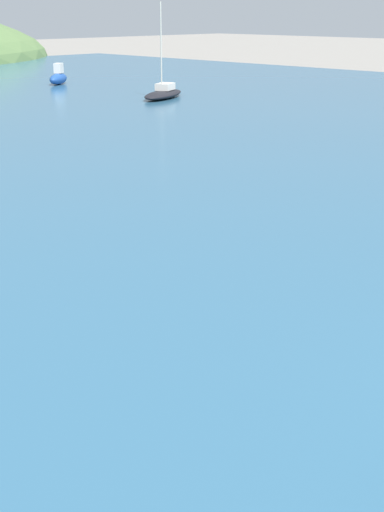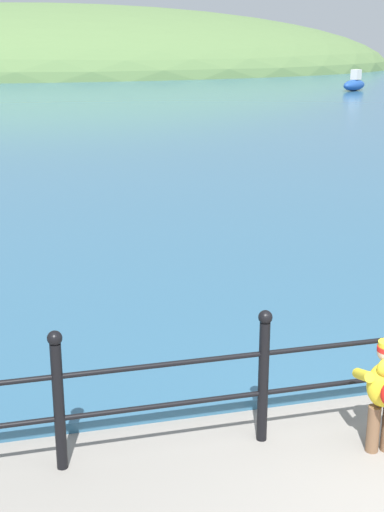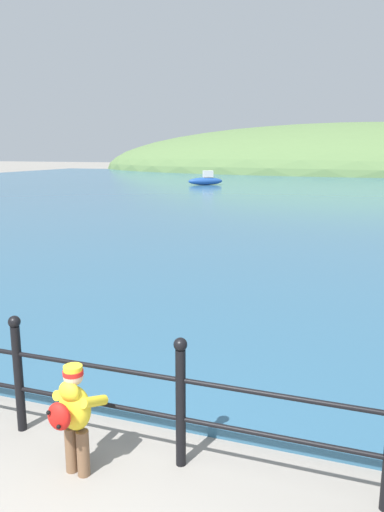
% 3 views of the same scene
% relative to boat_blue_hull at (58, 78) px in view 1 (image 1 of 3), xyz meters
% --- Properties ---
extents(boat_blue_hull, '(2.27, 1.92, 1.27)m').
position_rel_boat_blue_hull_xyz_m(boat_blue_hull, '(0.00, 0.00, 0.00)').
color(boat_blue_hull, '#1E4793').
rests_on(boat_blue_hull, water).
extents(boat_nearest_quay, '(4.18, 2.93, 4.79)m').
position_rel_boat_blue_hull_xyz_m(boat_nearest_quay, '(-0.37, -9.96, -0.15)').
color(boat_nearest_quay, black).
rests_on(boat_nearest_quay, water).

